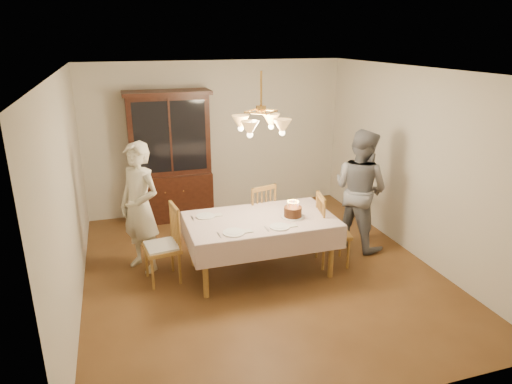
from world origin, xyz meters
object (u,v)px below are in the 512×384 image
object	(u,v)px
dining_table	(261,224)
birthday_cake	(293,212)
china_hutch	(171,159)
elderly_woman	(140,208)
chair_far_side	(257,219)

from	to	relation	value
dining_table	birthday_cake	world-z (taller)	birthday_cake
birthday_cake	china_hutch	bearing A→B (deg)	118.19
elderly_woman	birthday_cake	bearing A→B (deg)	31.21
elderly_woman	chair_far_side	bearing A→B (deg)	55.45
chair_far_side	birthday_cake	xyz separation A→B (m)	(0.23, -0.80, 0.38)
dining_table	china_hutch	distance (m)	2.43
dining_table	china_hutch	world-z (taller)	china_hutch
dining_table	chair_far_side	bearing A→B (deg)	76.12
dining_table	birthday_cake	xyz separation A→B (m)	(0.41, -0.09, 0.14)
china_hutch	elderly_woman	xyz separation A→B (m)	(-0.62, -1.70, -0.17)
china_hutch	birthday_cake	bearing A→B (deg)	-61.81
china_hutch	chair_far_side	bearing A→B (deg)	-56.54
dining_table	elderly_woman	distance (m)	1.58
chair_far_side	elderly_woman	world-z (taller)	elderly_woman
birthday_cake	chair_far_side	bearing A→B (deg)	106.34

